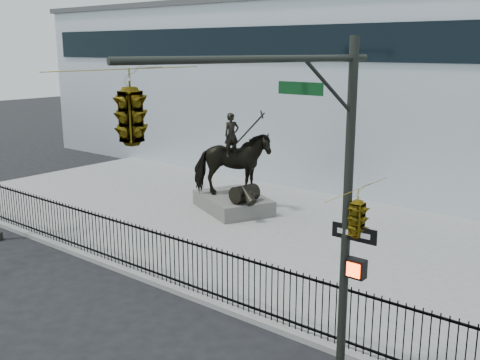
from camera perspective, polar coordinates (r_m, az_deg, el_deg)
The scene contains 7 objects.
ground at distance 16.55m, azimuth -12.36°, elevation -11.23°, with size 120.00×120.00×0.00m, color black.
plaza at distance 21.23m, azimuth 2.57°, elevation -5.16°, with size 30.00×12.00×0.15m, color gray.
building at distance 31.64m, azimuth 17.02°, elevation 8.55°, with size 44.00×14.00×9.00m, color silver.
picket_fence at distance 16.95m, azimuth -9.20°, elevation -7.20°, with size 22.10×0.10×1.50m.
statue_plinth at distance 23.50m, azimuth -0.73°, elevation -2.33°, with size 3.33×2.29×0.63m, color #54524D.
equestrian_statue at distance 23.06m, azimuth -0.67°, elevation 1.51°, with size 3.91×3.34×3.62m.
traffic_signal_right at distance 9.27m, azimuth 1.66°, elevation 1.28°, with size 2.17×6.86×7.00m.
Camera 1 is at (11.98, -9.20, 6.77)m, focal length 42.00 mm.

